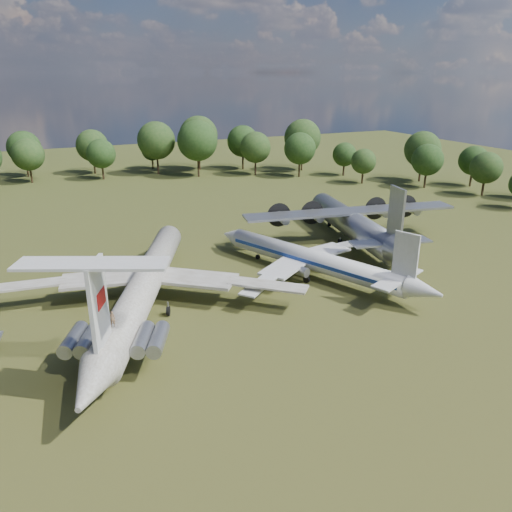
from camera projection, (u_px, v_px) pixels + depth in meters
name	position (u px, v px, depth m)	size (l,w,h in m)	color
ground	(158.00, 311.00, 59.38)	(300.00, 300.00, 0.00)	#253F15
il62_airliner	(146.00, 290.00, 59.28)	(38.63, 50.22, 4.93)	silver
tu104_jet	(312.00, 263.00, 68.90)	(29.32, 39.09, 3.91)	silver
an12_transport	(352.00, 227.00, 82.43)	(36.06, 40.31, 5.30)	#A0A3A8
person_on_il62	(112.00, 319.00, 45.21)	(0.58, 0.38, 1.58)	#9B724F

